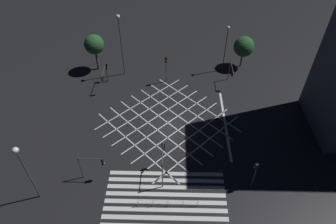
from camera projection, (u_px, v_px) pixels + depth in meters
The scene contains 15 objects.
ground_plane at pixel (168, 123), 40.20m from camera, with size 200.00×200.00×0.00m, color black.
road_markings at pixel (169, 168), 34.77m from camera, with size 19.37×25.37×0.01m.
traffic_light_nw_cross at pixel (104, 76), 43.97m from camera, with size 0.36×3.14×3.22m.
traffic_light_nw_main at pixel (107, 68), 45.52m from camera, with size 0.39×0.36×3.26m.
traffic_light_ne_cross at pixel (231, 71), 44.53m from camera, with size 0.36×2.69×3.47m.
traffic_light_median_north at pixel (166, 64), 44.60m from camera, with size 0.36×0.39×4.60m.
traffic_light_se_main at pixel (255, 171), 31.00m from camera, with size 0.39×0.36×3.97m.
traffic_light_median_south at pixel (163, 158), 32.07m from camera, with size 0.36×3.15×4.01m.
traffic_light_sw_main at pixel (93, 163), 32.02m from camera, with size 2.84×0.36×3.53m.
street_lamp_east at pixel (226, 41), 45.62m from camera, with size 0.47×0.47×7.77m.
street_lamp_west at pixel (120, 33), 43.50m from camera, with size 0.57×0.57×10.04m.
street_lamp_far at pixel (21, 161), 27.88m from camera, with size 0.61×0.61×7.94m.
street_tree_near at pixel (244, 47), 47.56m from camera, with size 3.24×3.24×5.32m.
street_tree_far at pixel (94, 45), 46.42m from camera, with size 3.07×3.07×6.08m.
pedestrian_railing at pixel (168, 203), 30.73m from camera, with size 6.23×0.19×1.05m.
Camera 1 is at (0.65, -28.48, 28.40)m, focal length 32.00 mm.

